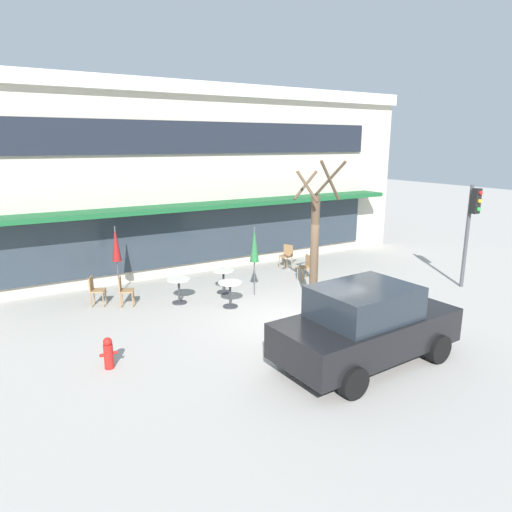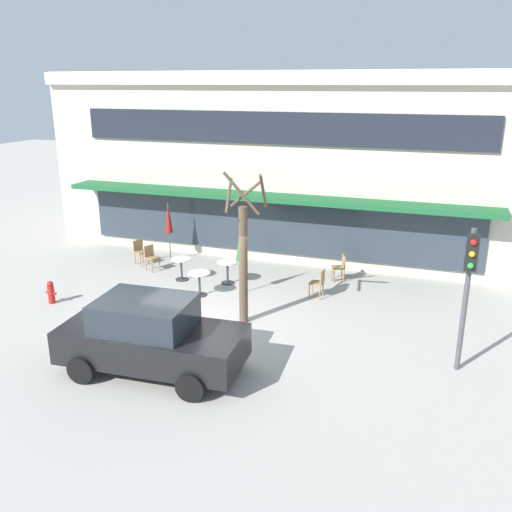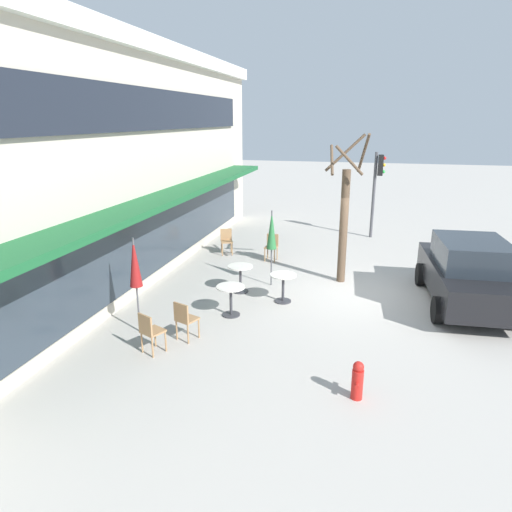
% 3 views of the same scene
% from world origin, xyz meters
% --- Properties ---
extents(ground_plane, '(80.00, 80.00, 0.00)m').
position_xyz_m(ground_plane, '(0.00, 0.00, 0.00)').
color(ground_plane, '#ADA8A0').
extents(building_facade, '(18.30, 9.10, 6.78)m').
position_xyz_m(building_facade, '(0.00, 9.96, 3.39)').
color(building_facade, beige).
rests_on(building_facade, ground).
extents(cafe_table_near_wall, '(0.70, 0.70, 0.76)m').
position_xyz_m(cafe_table_near_wall, '(-0.68, 3.35, 0.52)').
color(cafe_table_near_wall, '#333338').
rests_on(cafe_table_near_wall, ground).
extents(cafe_table_streetside, '(0.70, 0.70, 0.76)m').
position_xyz_m(cafe_table_streetside, '(-2.27, 3.14, 0.52)').
color(cafe_table_streetside, '#333338').
rests_on(cafe_table_streetside, ground).
extents(cafe_table_by_tree, '(0.70, 0.70, 0.76)m').
position_xyz_m(cafe_table_by_tree, '(-1.11, 2.07, 0.52)').
color(cafe_table_by_tree, '#333338').
rests_on(cafe_table_by_tree, ground).
extents(patio_umbrella_green_folded, '(0.28, 0.28, 2.20)m').
position_xyz_m(patio_umbrella_green_folded, '(-3.62, 4.90, 1.63)').
color(patio_umbrella_green_folded, '#4C4C51').
rests_on(patio_umbrella_green_folded, ground).
extents(patio_umbrella_cream_folded, '(0.28, 0.28, 2.20)m').
position_xyz_m(patio_umbrella_cream_folded, '(0.05, 2.63, 1.63)').
color(patio_umbrella_cream_folded, '#4C4C51').
rests_on(patio_umbrella_cream_folded, ground).
extents(cafe_chair_0, '(0.53, 0.53, 0.89)m').
position_xyz_m(cafe_chair_0, '(2.80, 4.85, 0.53)').
color(cafe_chair_0, '#9E754C').
rests_on(cafe_chair_0, ground).
extents(cafe_chair_1, '(0.52, 0.52, 0.89)m').
position_xyz_m(cafe_chair_1, '(-3.76, 3.73, 0.53)').
color(cafe_chair_1, '#9E754C').
rests_on(cafe_chair_1, ground).
extents(cafe_chair_2, '(0.43, 0.43, 0.89)m').
position_xyz_m(cafe_chair_2, '(2.45, 3.13, 0.53)').
color(cafe_chair_2, '#9E754C').
rests_on(cafe_chair_2, ground).
extents(cafe_chair_3, '(0.53, 0.53, 0.89)m').
position_xyz_m(cafe_chair_3, '(-4.49, 4.19, 0.53)').
color(cafe_chair_3, '#9E754C').
rests_on(cafe_chair_3, ground).
extents(parked_sedan, '(4.29, 2.20, 1.76)m').
position_xyz_m(parked_sedan, '(-0.19, -2.54, 0.88)').
color(parked_sedan, black).
rests_on(parked_sedan, ground).
extents(street_tree, '(1.18, 1.26, 4.28)m').
position_xyz_m(street_tree, '(0.89, 0.69, 1.94)').
color(street_tree, brown).
rests_on(street_tree, ground).
extents(traffic_light_pole, '(0.26, 0.43, 3.40)m').
position_xyz_m(traffic_light_pole, '(6.50, -0.24, 2.30)').
color(traffic_light_pole, '#47474C').
rests_on(traffic_light_pole, ground).
extents(fire_hydrant, '(0.36, 0.20, 0.71)m').
position_xyz_m(fire_hydrant, '(-5.08, 0.03, 0.35)').
color(fire_hydrant, red).
rests_on(fire_hydrant, ground).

